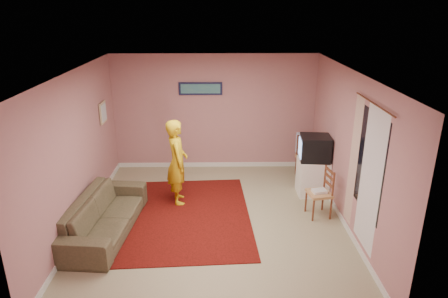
{
  "coord_description": "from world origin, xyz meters",
  "views": [
    {
      "loc": [
        0.09,
        -6.16,
        3.6
      ],
      "look_at": [
        0.19,
        0.6,
        1.13
      ],
      "focal_mm": 32.0,
      "sensor_mm": 36.0,
      "label": 1
    }
  ],
  "objects_px": {
    "chair_a": "(307,153)",
    "sofa": "(105,215)",
    "chair_b": "(320,188)",
    "crt_tv": "(315,148)",
    "person": "(177,162)",
    "tv_cabinet": "(313,177)"
  },
  "relations": [
    {
      "from": "chair_b",
      "to": "sofa",
      "type": "xyz_separation_m",
      "value": [
        -3.67,
        -0.51,
        -0.23
      ]
    },
    {
      "from": "chair_b",
      "to": "sofa",
      "type": "relative_size",
      "value": 0.22
    },
    {
      "from": "chair_a",
      "to": "sofa",
      "type": "bearing_deg",
      "value": -151.74
    },
    {
      "from": "crt_tv",
      "to": "tv_cabinet",
      "type": "bearing_deg",
      "value": -0.0
    },
    {
      "from": "crt_tv",
      "to": "chair_a",
      "type": "bearing_deg",
      "value": 91.7
    },
    {
      "from": "chair_a",
      "to": "sofa",
      "type": "height_order",
      "value": "chair_a"
    },
    {
      "from": "crt_tv",
      "to": "person",
      "type": "relative_size",
      "value": 0.37
    },
    {
      "from": "tv_cabinet",
      "to": "chair_b",
      "type": "bearing_deg",
      "value": -95.45
    },
    {
      "from": "chair_a",
      "to": "person",
      "type": "xyz_separation_m",
      "value": [
        -2.68,
        -1.1,
        0.25
      ]
    },
    {
      "from": "sofa",
      "to": "person",
      "type": "relative_size",
      "value": 1.33
    },
    {
      "from": "chair_a",
      "to": "person",
      "type": "distance_m",
      "value": 2.91
    },
    {
      "from": "tv_cabinet",
      "to": "sofa",
      "type": "bearing_deg",
      "value": -159.73
    },
    {
      "from": "crt_tv",
      "to": "chair_a",
      "type": "relative_size",
      "value": 1.22
    },
    {
      "from": "tv_cabinet",
      "to": "crt_tv",
      "type": "distance_m",
      "value": 0.61
    },
    {
      "from": "chair_a",
      "to": "person",
      "type": "bearing_deg",
      "value": -159.3
    },
    {
      "from": "sofa",
      "to": "chair_a",
      "type": "bearing_deg",
      "value": -54.82
    },
    {
      "from": "crt_tv",
      "to": "person",
      "type": "xyz_separation_m",
      "value": [
        -2.63,
        -0.31,
        -0.15
      ]
    },
    {
      "from": "crt_tv",
      "to": "chair_a",
      "type": "xyz_separation_m",
      "value": [
        0.05,
        0.8,
        -0.41
      ]
    },
    {
      "from": "chair_a",
      "to": "chair_b",
      "type": "distance_m",
      "value": 1.68
    },
    {
      "from": "sofa",
      "to": "person",
      "type": "distance_m",
      "value": 1.63
    },
    {
      "from": "tv_cabinet",
      "to": "chair_b",
      "type": "height_order",
      "value": "chair_b"
    },
    {
      "from": "crt_tv",
      "to": "chair_b",
      "type": "xyz_separation_m",
      "value": [
        -0.08,
        -0.88,
        -0.42
      ]
    }
  ]
}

